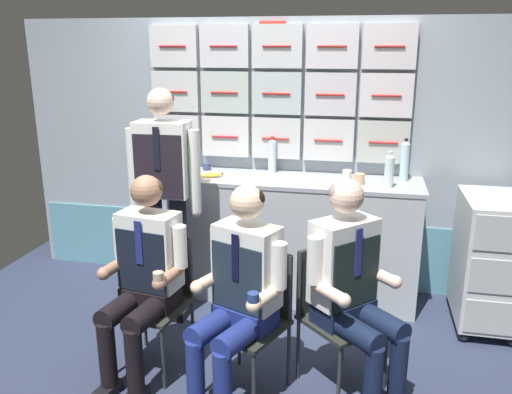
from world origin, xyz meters
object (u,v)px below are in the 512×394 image
object	(u,v)px
folding_chair_left	(159,287)
crew_member_left	(143,271)
service_trolley	(488,259)
crew_member_right	(239,288)
coffee_cup_white	(359,179)
snack_banana	(211,175)
water_bottle_clear	(389,170)
crew_member_by_counter	(353,281)
folding_chair_right	(255,305)
crew_member_standing	(164,185)
folding_chair_by_counter	(332,301)

from	to	relation	value
folding_chair_left	crew_member_left	distance (m)	0.23
service_trolley	crew_member_right	xyz separation A→B (m)	(-1.51, -1.15, 0.17)
coffee_cup_white	snack_banana	distance (m)	1.11
water_bottle_clear	service_trolley	bearing A→B (deg)	-5.75
crew_member_by_counter	folding_chair_right	bearing A→B (deg)	-175.97
crew_member_left	folding_chair_right	xyz separation A→B (m)	(0.66, 0.04, -0.17)
folding_chair_left	folding_chair_right	size ratio (longest dim) A/B	1.00
crew_member_right	snack_banana	distance (m)	1.37
crew_member_right	crew_member_by_counter	distance (m)	0.63
folding_chair_right	crew_member_standing	size ratio (longest dim) A/B	0.49
folding_chair_right	snack_banana	bearing A→B (deg)	118.06
crew_member_by_counter	snack_banana	world-z (taller)	crew_member_by_counter
snack_banana	crew_member_by_counter	bearing A→B (deg)	-42.99
folding_chair_left	folding_chair_by_counter	world-z (taller)	same
crew_member_right	snack_banana	world-z (taller)	crew_member_right
crew_member_standing	coffee_cup_white	xyz separation A→B (m)	(1.34, 0.42, 0.02)
crew_member_standing	water_bottle_clear	distance (m)	1.59
folding_chair_right	snack_banana	size ratio (longest dim) A/B	4.76
coffee_cup_white	snack_banana	xyz separation A→B (m)	(-1.11, -0.03, -0.02)
service_trolley	folding_chair_right	distance (m)	1.76
crew_member_by_counter	service_trolley	bearing A→B (deg)	46.60
service_trolley	crew_member_left	world-z (taller)	crew_member_left
service_trolley	folding_chair_right	size ratio (longest dim) A/B	1.16
water_bottle_clear	coffee_cup_white	distance (m)	0.23
crew_member_left	crew_member_by_counter	distance (m)	1.21
folding_chair_left	coffee_cup_white	distance (m)	1.62
crew_member_standing	folding_chair_left	bearing A→B (deg)	-73.77
crew_member_by_counter	snack_banana	distance (m)	1.56
crew_member_by_counter	snack_banana	bearing A→B (deg)	137.01
folding_chair_right	folding_chair_by_counter	xyz separation A→B (m)	(0.43, 0.15, 0.00)
folding_chair_by_counter	crew_member_standing	world-z (taller)	crew_member_standing
crew_member_standing	snack_banana	distance (m)	0.45
coffee_cup_white	crew_member_by_counter	bearing A→B (deg)	-89.59
crew_member_left	crew_member_standing	size ratio (longest dim) A/B	0.74
snack_banana	crew_member_left	bearing A→B (deg)	-94.36
crew_member_standing	coffee_cup_white	size ratio (longest dim) A/B	21.32
snack_banana	service_trolley	bearing A→B (deg)	-2.35
crew_member_by_counter	crew_member_right	bearing A→B (deg)	-162.85
crew_member_left	folding_chair_right	bearing A→B (deg)	3.75
crew_member_left	crew_member_by_counter	size ratio (longest dim) A/B	0.98
crew_member_by_counter	crew_member_left	bearing A→B (deg)	-176.13
folding_chair_by_counter	water_bottle_clear	size ratio (longest dim) A/B	3.15
crew_member_by_counter	coffee_cup_white	distance (m)	1.12
crew_member_right	folding_chair_by_counter	xyz separation A→B (m)	(0.49, 0.30, -0.17)
folding_chair_left	crew_member_standing	bearing A→B (deg)	106.23
crew_member_left	crew_member_right	world-z (taller)	crew_member_right
folding_chair_by_counter	service_trolley	bearing A→B (deg)	39.78
service_trolley	folding_chair_right	bearing A→B (deg)	-145.46
crew_member_left	folding_chair_by_counter	bearing A→B (deg)	9.96
crew_member_left	folding_chair_right	size ratio (longest dim) A/B	1.50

